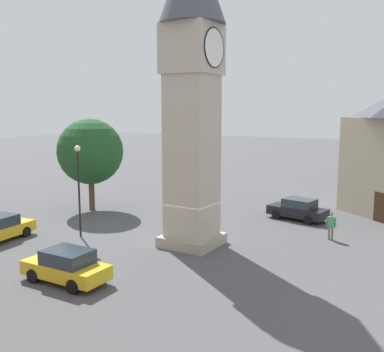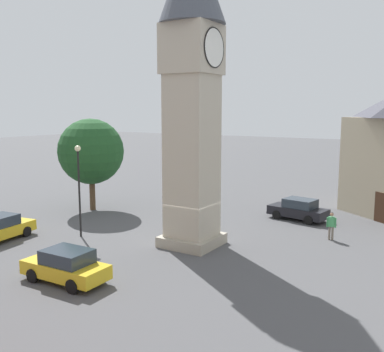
% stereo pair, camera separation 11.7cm
% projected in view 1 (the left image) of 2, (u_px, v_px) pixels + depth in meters
% --- Properties ---
extents(ground_plane, '(200.00, 200.00, 0.00)m').
position_uv_depth(ground_plane, '(192.00, 245.00, 25.53)').
color(ground_plane, '#4C4C4F').
extents(clock_tower, '(3.66, 3.66, 17.53)m').
position_uv_depth(clock_tower, '(192.00, 64.00, 24.02)').
color(clock_tower, '#A59C89').
rests_on(clock_tower, ground).
extents(car_silver_kerb, '(2.30, 4.34, 1.53)m').
position_uv_depth(car_silver_kerb, '(298.00, 209.00, 31.33)').
color(car_silver_kerb, black).
rests_on(car_silver_kerb, ground).
extents(car_red_corner, '(1.94, 4.19, 1.53)m').
position_uv_depth(car_red_corner, '(66.00, 266.00, 19.91)').
color(car_red_corner, gold).
rests_on(car_red_corner, ground).
extents(pedestrian, '(0.28, 0.55, 1.69)m').
position_uv_depth(pedestrian, '(331.00, 223.00, 26.44)').
color(pedestrian, '#706656').
rests_on(pedestrian, ground).
extents(tree, '(5.05, 5.05, 7.11)m').
position_uv_depth(tree, '(90.00, 152.00, 33.91)').
color(tree, brown).
rests_on(tree, ground).
extents(lamp_post, '(0.36, 0.36, 5.63)m').
position_uv_depth(lamp_post, '(78.00, 177.00, 26.70)').
color(lamp_post, black).
rests_on(lamp_post, ground).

